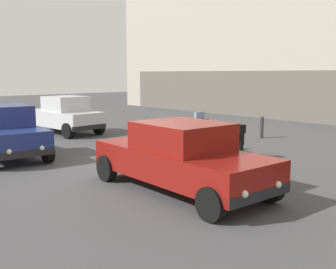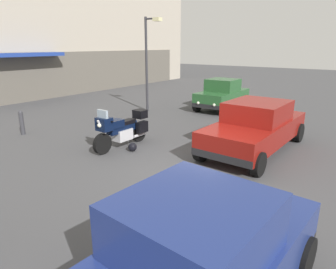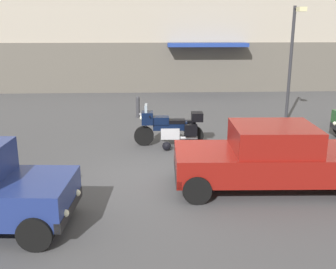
# 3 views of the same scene
# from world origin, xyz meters

# --- Properties ---
(ground_plane) EXTENTS (80.00, 80.00, 0.00)m
(ground_plane) POSITION_xyz_m (0.00, 0.00, 0.00)
(ground_plane) COLOR #424244
(motorcycle) EXTENTS (2.26, 0.77, 1.36)m
(motorcycle) POSITION_xyz_m (0.38, 2.92, 0.62)
(motorcycle) COLOR black
(motorcycle) RESTS_ON ground
(helmet) EXTENTS (0.28, 0.28, 0.28)m
(helmet) POSITION_xyz_m (0.24, 2.37, 0.14)
(helmet) COLOR black
(helmet) RESTS_ON ground
(car_sedan_far) EXTENTS (4.62, 2.02, 1.56)m
(car_sedan_far) POSITION_xyz_m (2.59, -0.68, 0.78)
(car_sedan_far) COLOR maroon
(car_sedan_far) RESTS_ON ground
(car_compact_side) EXTENTS (3.49, 1.72, 1.56)m
(car_compact_side) POSITION_xyz_m (7.76, 3.02, 0.77)
(car_compact_side) COLOR #235128
(car_compact_side) RESTS_ON ground
(car_wagon_end) EXTENTS (3.95, 2.00, 1.64)m
(car_wagon_end) POSITION_xyz_m (-3.71, -2.35, 0.81)
(car_wagon_end) COLOR navy
(car_wagon_end) RESTS_ON ground
(streetlamp_curbside) EXTENTS (0.28, 0.94, 4.48)m
(streetlamp_curbside) POSITION_xyz_m (5.21, 5.77, 2.75)
(streetlamp_curbside) COLOR #2D2D33
(streetlamp_curbside) RESTS_ON ground
(bollard_curbside) EXTENTS (0.16, 0.16, 0.91)m
(bollard_curbside) POSITION_xyz_m (-0.78, 6.96, 0.48)
(bollard_curbside) COLOR #333338
(bollard_curbside) RESTS_ON ground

